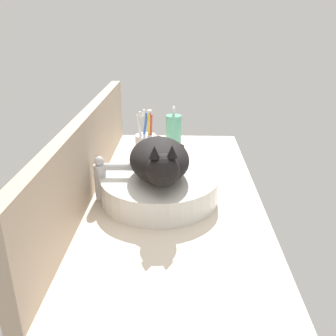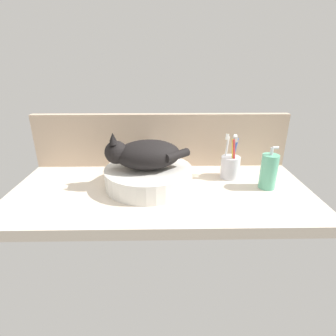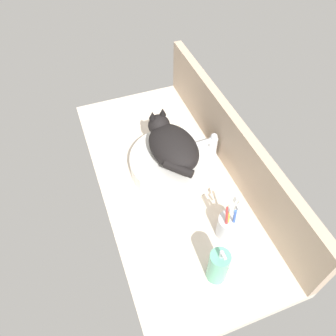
% 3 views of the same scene
% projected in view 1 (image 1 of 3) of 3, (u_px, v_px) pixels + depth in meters
% --- Properties ---
extents(ground_plane, '(1.15, 0.54, 0.04)m').
position_uv_depth(ground_plane, '(171.00, 198.00, 1.17)').
color(ground_plane, beige).
extents(backsplash_panel, '(1.15, 0.04, 0.24)m').
position_uv_depth(backsplash_panel, '(87.00, 154.00, 1.12)').
color(backsplash_panel, tan).
rests_on(backsplash_panel, ground_plane).
extents(sink_basin, '(0.34, 0.34, 0.07)m').
position_uv_depth(sink_basin, '(160.00, 188.00, 1.11)').
color(sink_basin, silver).
rests_on(sink_basin, ground_plane).
extents(cat, '(0.32, 0.20, 0.14)m').
position_uv_depth(cat, '(160.00, 160.00, 1.06)').
color(cat, black).
rests_on(cat, sink_basin).
extents(faucet, '(0.04, 0.12, 0.14)m').
position_uv_depth(faucet, '(104.00, 177.00, 1.09)').
color(faucet, silver).
rests_on(faucet, ground_plane).
extents(soap_dispenser, '(0.06, 0.06, 0.17)m').
position_uv_depth(soap_dispenser, '(173.00, 132.00, 1.52)').
color(soap_dispenser, '#60B793').
rests_on(soap_dispenser, ground_plane).
extents(toothbrush_cup, '(0.08, 0.08, 0.19)m').
position_uv_depth(toothbrush_cup, '(146.00, 145.00, 1.42)').
color(toothbrush_cup, silver).
rests_on(toothbrush_cup, ground_plane).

